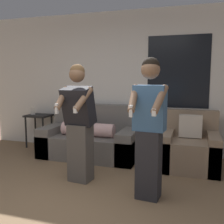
{
  "coord_description": "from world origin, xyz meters",
  "views": [
    {
      "loc": [
        1.38,
        -2.25,
        1.46
      ],
      "look_at": [
        0.39,
        0.9,
        1.02
      ],
      "focal_mm": 42.0,
      "sensor_mm": 36.0,
      "label": 1
    }
  ],
  "objects_px": {
    "couch": "(92,139)",
    "armchair": "(190,148)",
    "person_left": "(79,123)",
    "person_right": "(149,127)",
    "side_table": "(39,120)"
  },
  "relations": [
    {
      "from": "side_table",
      "to": "person_left",
      "type": "relative_size",
      "value": 0.51
    },
    {
      "from": "person_left",
      "to": "person_right",
      "type": "distance_m",
      "value": 1.03
    },
    {
      "from": "couch",
      "to": "armchair",
      "type": "xyz_separation_m",
      "value": [
        1.76,
        -0.11,
        0.0
      ]
    },
    {
      "from": "couch",
      "to": "side_table",
      "type": "bearing_deg",
      "value": 169.38
    },
    {
      "from": "armchair",
      "to": "person_right",
      "type": "relative_size",
      "value": 0.55
    },
    {
      "from": "person_right",
      "to": "couch",
      "type": "bearing_deg",
      "value": 132.53
    },
    {
      "from": "couch",
      "to": "person_left",
      "type": "distance_m",
      "value": 1.34
    },
    {
      "from": "couch",
      "to": "armchair",
      "type": "distance_m",
      "value": 1.76
    },
    {
      "from": "armchair",
      "to": "person_right",
      "type": "xyz_separation_m",
      "value": [
        -0.45,
        -1.31,
        0.56
      ]
    },
    {
      "from": "armchair",
      "to": "couch",
      "type": "bearing_deg",
      "value": 176.37
    },
    {
      "from": "side_table",
      "to": "person_right",
      "type": "relative_size",
      "value": 0.49
    },
    {
      "from": "person_left",
      "to": "person_right",
      "type": "bearing_deg",
      "value": -12.36
    },
    {
      "from": "person_right",
      "to": "side_table",
      "type": "bearing_deg",
      "value": 147.32
    },
    {
      "from": "armchair",
      "to": "person_left",
      "type": "relative_size",
      "value": 0.57
    },
    {
      "from": "couch",
      "to": "armchair",
      "type": "bearing_deg",
      "value": -3.63
    }
  ]
}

